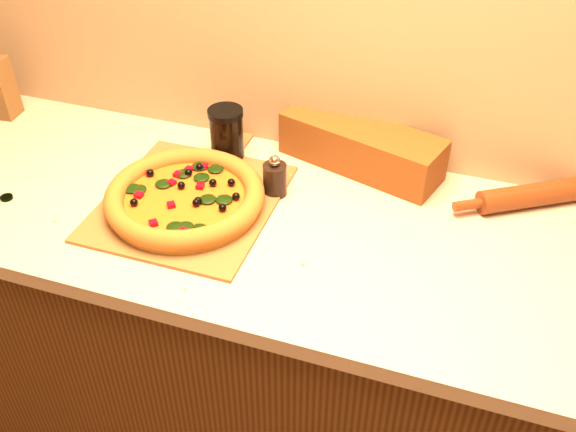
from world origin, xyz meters
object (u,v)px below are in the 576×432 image
at_px(pepper_grinder, 275,178).
at_px(rolling_pin, 536,195).
at_px(pizza_peel, 193,198).
at_px(dark_jar, 227,135).
at_px(pizza, 185,197).

xyz_separation_m(pepper_grinder, rolling_pin, (0.60, 0.16, -0.02)).
height_order(pizza_peel, rolling_pin, rolling_pin).
bearing_deg(pizza_peel, rolling_pin, 17.41).
relative_size(pepper_grinder, dark_jar, 0.76).
height_order(pizza, rolling_pin, pizza).
bearing_deg(dark_jar, rolling_pin, 3.72).
height_order(pepper_grinder, dark_jar, dark_jar).
xyz_separation_m(pizza_peel, dark_jar, (0.01, 0.19, 0.07)).
height_order(pepper_grinder, rolling_pin, pepper_grinder).
distance_m(pizza_peel, dark_jar, 0.21).
relative_size(rolling_pin, dark_jar, 2.55).
xyz_separation_m(pizza_peel, pepper_grinder, (0.18, 0.09, 0.04)).
xyz_separation_m(pizza, pepper_grinder, (0.18, 0.12, 0.01)).
height_order(pizza_peel, pizza, pizza).
bearing_deg(rolling_pin, dark_jar, -176.28).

